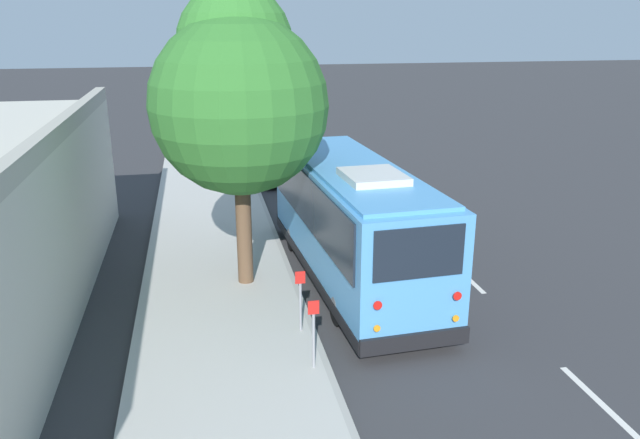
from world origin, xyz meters
The scene contains 12 objects.
ground_plane centered at (0.00, 0.00, 0.00)m, with size 160.00×160.00×0.00m, color #333335.
sidewalk_slab centered at (0.00, 3.98, 0.07)m, with size 80.00×3.83×0.15m, color #B2AFA8.
curb_strip centered at (0.00, 2.00, 0.07)m, with size 80.00×0.14×0.15m, color #9D9A94.
shuttle_bus centered at (1.47, 0.40, 1.75)m, with size 8.91×3.08×3.30m.
parked_sedan_black centered at (12.91, 1.06, 0.62)m, with size 4.59×2.00×1.33m.
parked_sedan_maroon centered at (18.71, 0.73, 0.61)m, with size 4.40×1.81×1.32m.
street_tree centered at (1.65, 3.23, 5.00)m, with size 4.31×4.31×7.36m.
sign_post_near centered at (-2.95, 2.27, 0.89)m, with size 0.06×0.22×1.43m.
sign_post_far centered at (-1.40, 2.27, 0.87)m, with size 0.06×0.22×1.40m.
lane_stripe_behind centered at (-4.91, -2.70, 0.00)m, with size 2.40×0.14×0.01m, color silver.
lane_stripe_mid centered at (1.09, -2.70, 0.00)m, with size 2.40×0.14×0.01m, color silver.
lane_stripe_ahead centered at (7.09, -2.70, 0.00)m, with size 2.40×0.14×0.01m, color silver.
Camera 1 is at (-13.56, 4.25, 6.72)m, focal length 35.00 mm.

